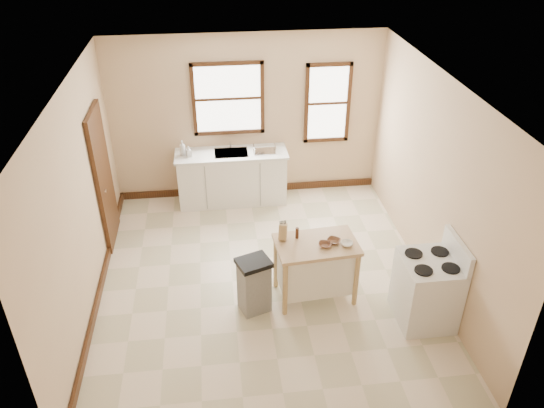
{
  "coord_description": "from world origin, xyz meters",
  "views": [
    {
      "loc": [
        -0.58,
        -5.76,
        4.74
      ],
      "look_at": [
        0.16,
        0.4,
        0.98
      ],
      "focal_mm": 35.0,
      "sensor_mm": 36.0,
      "label": 1
    }
  ],
  "objects_px": {
    "bowl_b": "(334,241)",
    "bowl_a": "(325,245)",
    "dish_rack": "(265,149)",
    "pepper_grinder": "(297,233)",
    "trash_bin": "(254,285)",
    "soap_bottle_a": "(183,148)",
    "bowl_c": "(347,244)",
    "kitchen_island": "(315,270)",
    "knife_block": "(283,232)",
    "soap_bottle_b": "(189,151)",
    "gas_stove": "(428,282)"
  },
  "relations": [
    {
      "from": "dish_rack",
      "to": "gas_stove",
      "type": "bearing_deg",
      "value": -51.85
    },
    {
      "from": "soap_bottle_b",
      "to": "trash_bin",
      "type": "xyz_separation_m",
      "value": [
        0.81,
        -2.72,
        -0.62
      ]
    },
    {
      "from": "kitchen_island",
      "to": "bowl_c",
      "type": "distance_m",
      "value": 0.58
    },
    {
      "from": "soap_bottle_a",
      "to": "trash_bin",
      "type": "height_order",
      "value": "soap_bottle_a"
    },
    {
      "from": "soap_bottle_b",
      "to": "pepper_grinder",
      "type": "height_order",
      "value": "soap_bottle_b"
    },
    {
      "from": "soap_bottle_b",
      "to": "knife_block",
      "type": "distance_m",
      "value": 2.69
    },
    {
      "from": "soap_bottle_b",
      "to": "pepper_grinder",
      "type": "bearing_deg",
      "value": -83.44
    },
    {
      "from": "bowl_a",
      "to": "bowl_b",
      "type": "xyz_separation_m",
      "value": [
        0.13,
        0.07,
        0.0
      ]
    },
    {
      "from": "gas_stove",
      "to": "trash_bin",
      "type": "bearing_deg",
      "value": 168.61
    },
    {
      "from": "dish_rack",
      "to": "knife_block",
      "type": "distance_m",
      "value": 2.43
    },
    {
      "from": "kitchen_island",
      "to": "bowl_a",
      "type": "xyz_separation_m",
      "value": [
        0.09,
        -0.07,
        0.44
      ]
    },
    {
      "from": "knife_block",
      "to": "bowl_a",
      "type": "bearing_deg",
      "value": -7.36
    },
    {
      "from": "pepper_grinder",
      "to": "trash_bin",
      "type": "distance_m",
      "value": 0.86
    },
    {
      "from": "dish_rack",
      "to": "bowl_b",
      "type": "xyz_separation_m",
      "value": [
        0.6,
        -2.58,
        -0.1
      ]
    },
    {
      "from": "pepper_grinder",
      "to": "soap_bottle_b",
      "type": "bearing_deg",
      "value": 120.21
    },
    {
      "from": "dish_rack",
      "to": "bowl_a",
      "type": "xyz_separation_m",
      "value": [
        0.47,
        -2.65,
        -0.1
      ]
    },
    {
      "from": "kitchen_island",
      "to": "knife_block",
      "type": "xyz_separation_m",
      "value": [
        -0.41,
        0.15,
        0.52
      ]
    },
    {
      "from": "soap_bottle_b",
      "to": "bowl_c",
      "type": "height_order",
      "value": "soap_bottle_b"
    },
    {
      "from": "soap_bottle_b",
      "to": "dish_rack",
      "type": "distance_m",
      "value": 1.25
    },
    {
      "from": "bowl_c",
      "to": "gas_stove",
      "type": "distance_m",
      "value": 1.08
    },
    {
      "from": "bowl_b",
      "to": "bowl_a",
      "type": "bearing_deg",
      "value": -152.23
    },
    {
      "from": "knife_block",
      "to": "gas_stove",
      "type": "distance_m",
      "value": 1.88
    },
    {
      "from": "bowl_c",
      "to": "bowl_b",
      "type": "bearing_deg",
      "value": 150.0
    },
    {
      "from": "soap_bottle_a",
      "to": "knife_block",
      "type": "relative_size",
      "value": 1.3
    },
    {
      "from": "pepper_grinder",
      "to": "gas_stove",
      "type": "xyz_separation_m",
      "value": [
        1.5,
        -0.74,
        -0.34
      ]
    },
    {
      "from": "bowl_a",
      "to": "pepper_grinder",
      "type": "bearing_deg",
      "value": 145.51
    },
    {
      "from": "knife_block",
      "to": "kitchen_island",
      "type": "bearing_deg",
      "value": -3.22
    },
    {
      "from": "dish_rack",
      "to": "bowl_c",
      "type": "bearing_deg",
      "value": -63.79
    },
    {
      "from": "trash_bin",
      "to": "pepper_grinder",
      "type": "bearing_deg",
      "value": 8.64
    },
    {
      "from": "soap_bottle_b",
      "to": "trash_bin",
      "type": "height_order",
      "value": "soap_bottle_b"
    },
    {
      "from": "bowl_c",
      "to": "trash_bin",
      "type": "bearing_deg",
      "value": -176.14
    },
    {
      "from": "gas_stove",
      "to": "bowl_b",
      "type": "bearing_deg",
      "value": 150.94
    },
    {
      "from": "soap_bottle_a",
      "to": "soap_bottle_b",
      "type": "distance_m",
      "value": 0.12
    },
    {
      "from": "bowl_c",
      "to": "gas_stove",
      "type": "bearing_deg",
      "value": -28.91
    },
    {
      "from": "soap_bottle_a",
      "to": "soap_bottle_b",
      "type": "relative_size",
      "value": 1.43
    },
    {
      "from": "soap_bottle_b",
      "to": "dish_rack",
      "type": "relative_size",
      "value": 0.49
    },
    {
      "from": "knife_block",
      "to": "gas_stove",
      "type": "height_order",
      "value": "gas_stove"
    },
    {
      "from": "bowl_c",
      "to": "gas_stove",
      "type": "relative_size",
      "value": 0.13
    },
    {
      "from": "soap_bottle_a",
      "to": "soap_bottle_b",
      "type": "xyz_separation_m",
      "value": [
        0.1,
        -0.05,
        -0.04
      ]
    },
    {
      "from": "soap_bottle_a",
      "to": "kitchen_island",
      "type": "height_order",
      "value": "soap_bottle_a"
    },
    {
      "from": "pepper_grinder",
      "to": "gas_stove",
      "type": "relative_size",
      "value": 0.13
    },
    {
      "from": "kitchen_island",
      "to": "pepper_grinder",
      "type": "height_order",
      "value": "pepper_grinder"
    },
    {
      "from": "kitchen_island",
      "to": "pepper_grinder",
      "type": "xyz_separation_m",
      "value": [
        -0.23,
        0.15,
        0.5
      ]
    },
    {
      "from": "pepper_grinder",
      "to": "bowl_b",
      "type": "relative_size",
      "value": 0.9
    },
    {
      "from": "soap_bottle_a",
      "to": "bowl_c",
      "type": "distance_m",
      "value": 3.41
    },
    {
      "from": "soap_bottle_b",
      "to": "soap_bottle_a",
      "type": "bearing_deg",
      "value": 127.01
    },
    {
      "from": "kitchen_island",
      "to": "bowl_a",
      "type": "height_order",
      "value": "bowl_a"
    },
    {
      "from": "knife_block",
      "to": "soap_bottle_a",
      "type": "bearing_deg",
      "value": 134.28
    },
    {
      "from": "bowl_a",
      "to": "gas_stove",
      "type": "xyz_separation_m",
      "value": [
        1.18,
        -0.52,
        -0.29
      ]
    },
    {
      "from": "dish_rack",
      "to": "pepper_grinder",
      "type": "xyz_separation_m",
      "value": [
        0.15,
        -2.43,
        -0.04
      ]
    }
  ]
}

